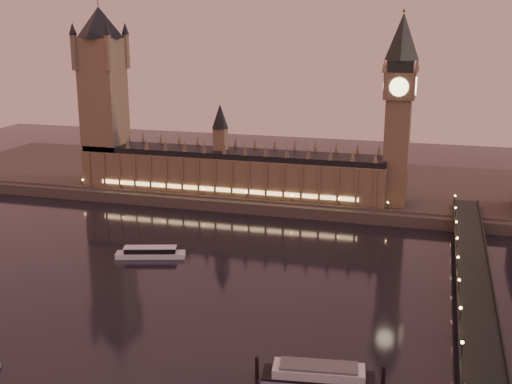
% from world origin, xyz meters
% --- Properties ---
extents(ground, '(700.00, 700.00, 0.00)m').
position_xyz_m(ground, '(0.00, 0.00, 0.00)').
color(ground, black).
rests_on(ground, ground).
extents(far_embankment, '(560.00, 130.00, 6.00)m').
position_xyz_m(far_embankment, '(30.00, 165.00, 3.00)').
color(far_embankment, '#423D35').
rests_on(far_embankment, ground).
extents(palace_of_westminster, '(180.00, 26.62, 52.00)m').
position_xyz_m(palace_of_westminster, '(-40.12, 120.99, 21.71)').
color(palace_of_westminster, brown).
rests_on(palace_of_westminster, ground).
extents(victoria_tower, '(31.68, 31.68, 118.00)m').
position_xyz_m(victoria_tower, '(-120.00, 121.00, 65.79)').
color(victoria_tower, brown).
rests_on(victoria_tower, ground).
extents(big_ben, '(17.68, 17.68, 104.00)m').
position_xyz_m(big_ben, '(53.99, 120.99, 63.95)').
color(big_ben, brown).
rests_on(big_ben, ground).
extents(westminster_bridge, '(13.20, 260.00, 15.30)m').
position_xyz_m(westminster_bridge, '(91.61, 0.00, 5.52)').
color(westminster_bridge, black).
rests_on(westminster_bridge, ground).
extents(cruise_boat_a, '(31.63, 15.38, 4.96)m').
position_xyz_m(cruise_boat_a, '(-46.46, 24.02, 2.19)').
color(cruise_boat_a, silver).
rests_on(cruise_boat_a, ground).
extents(moored_barge, '(37.76, 13.75, 6.99)m').
position_xyz_m(moored_barge, '(46.42, -59.40, 2.95)').
color(moored_barge, '#818EA4').
rests_on(moored_barge, ground).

